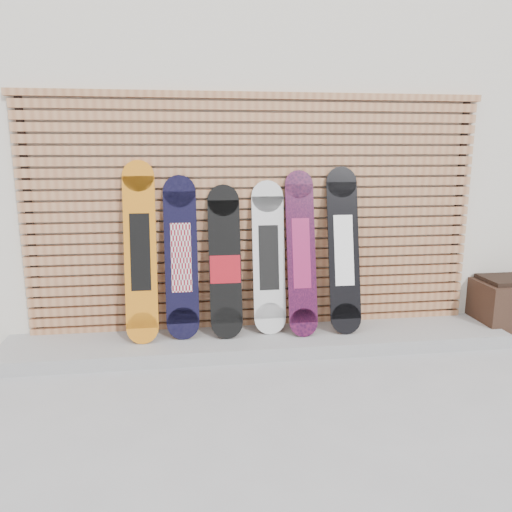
{
  "coord_description": "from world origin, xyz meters",
  "views": [
    {
      "loc": [
        -0.78,
        -3.62,
        1.8
      ],
      "look_at": [
        -0.18,
        0.75,
        0.85
      ],
      "focal_mm": 35.0,
      "sensor_mm": 36.0,
      "label": 1
    }
  ],
  "objects_px": {
    "snowboard_1": "(181,258)",
    "snowboard_3": "(269,258)",
    "snowboard_4": "(301,253)",
    "snowboard_5": "(344,250)",
    "snowboard_0": "(140,252)",
    "snowboard_2": "(225,263)"
  },
  "relations": [
    {
      "from": "snowboard_0",
      "to": "snowboard_3",
      "type": "xyz_separation_m",
      "value": [
        1.15,
        0.04,
        -0.09
      ]
    },
    {
      "from": "snowboard_5",
      "to": "snowboard_3",
      "type": "bearing_deg",
      "value": 175.94
    },
    {
      "from": "snowboard_0",
      "to": "snowboard_3",
      "type": "relative_size",
      "value": 1.13
    },
    {
      "from": "snowboard_3",
      "to": "snowboard_0",
      "type": "bearing_deg",
      "value": -178.01
    },
    {
      "from": "snowboard_3",
      "to": "snowboard_5",
      "type": "distance_m",
      "value": 0.7
    },
    {
      "from": "snowboard_4",
      "to": "snowboard_5",
      "type": "xyz_separation_m",
      "value": [
        0.4,
        0.0,
        0.02
      ]
    },
    {
      "from": "snowboard_1",
      "to": "snowboard_3",
      "type": "relative_size",
      "value": 1.04
    },
    {
      "from": "snowboard_4",
      "to": "snowboard_5",
      "type": "distance_m",
      "value": 0.4
    },
    {
      "from": "snowboard_0",
      "to": "snowboard_2",
      "type": "height_order",
      "value": "snowboard_0"
    },
    {
      "from": "snowboard_1",
      "to": "snowboard_5",
      "type": "bearing_deg",
      "value": -1.41
    },
    {
      "from": "snowboard_1",
      "to": "snowboard_4",
      "type": "xyz_separation_m",
      "value": [
        1.09,
        -0.04,
        0.02
      ]
    },
    {
      "from": "snowboard_3",
      "to": "snowboard_5",
      "type": "relative_size",
      "value": 0.92
    },
    {
      "from": "snowboard_1",
      "to": "snowboard_5",
      "type": "xyz_separation_m",
      "value": [
        1.49,
        -0.04,
        0.03
      ]
    },
    {
      "from": "snowboard_0",
      "to": "snowboard_3",
      "type": "distance_m",
      "value": 1.15
    },
    {
      "from": "snowboard_0",
      "to": "snowboard_5",
      "type": "xyz_separation_m",
      "value": [
        1.85,
        -0.01,
        -0.03
      ]
    },
    {
      "from": "snowboard_1",
      "to": "snowboard_5",
      "type": "relative_size",
      "value": 0.96
    },
    {
      "from": "snowboard_0",
      "to": "snowboard_3",
      "type": "height_order",
      "value": "snowboard_0"
    },
    {
      "from": "snowboard_2",
      "to": "snowboard_5",
      "type": "distance_m",
      "value": 1.1
    },
    {
      "from": "snowboard_5",
      "to": "snowboard_0",
      "type": "bearing_deg",
      "value": 179.7
    },
    {
      "from": "snowboard_0",
      "to": "snowboard_1",
      "type": "relative_size",
      "value": 1.09
    },
    {
      "from": "snowboard_1",
      "to": "snowboard_4",
      "type": "relative_size",
      "value": 0.98
    },
    {
      "from": "snowboard_2",
      "to": "snowboard_4",
      "type": "bearing_deg",
      "value": -1.61
    }
  ]
}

